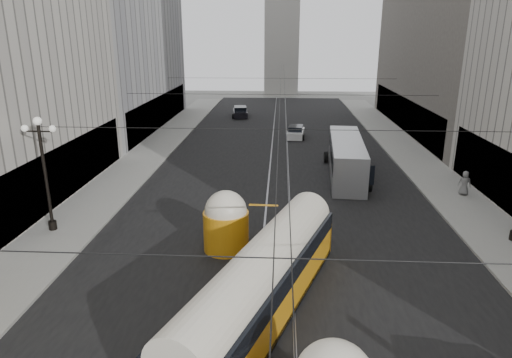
# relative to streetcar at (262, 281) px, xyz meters

# --- Properties ---
(road) EXTENTS (20.00, 85.00, 0.02)m
(road) POSITION_rel_streetcar_xyz_m (0.50, 21.93, -1.57)
(road) COLOR black
(road) RESTS_ON ground
(sidewalk_left) EXTENTS (4.00, 72.00, 0.15)m
(sidewalk_left) POSITION_rel_streetcar_xyz_m (-11.50, 25.43, -1.50)
(sidewalk_left) COLOR gray
(sidewalk_left) RESTS_ON ground
(sidewalk_right) EXTENTS (4.00, 72.00, 0.15)m
(sidewalk_right) POSITION_rel_streetcar_xyz_m (12.50, 25.43, -1.50)
(sidewalk_right) COLOR gray
(sidewalk_right) RESTS_ON ground
(rail_left) EXTENTS (0.12, 85.00, 0.04)m
(rail_left) POSITION_rel_streetcar_xyz_m (-0.25, 21.93, -1.57)
(rail_left) COLOR gray
(rail_left) RESTS_ON ground
(rail_right) EXTENTS (0.12, 85.00, 0.04)m
(rail_right) POSITION_rel_streetcar_xyz_m (1.25, 21.93, -1.57)
(rail_right) COLOR gray
(rail_right) RESTS_ON ground
(distant_tower) EXTENTS (6.00, 6.00, 31.36)m
(distant_tower) POSITION_rel_streetcar_xyz_m (0.50, 69.43, 13.40)
(distant_tower) COLOR #B2AFA8
(distant_tower) RESTS_ON ground
(lamppost_left_mid) EXTENTS (1.86, 0.44, 6.37)m
(lamppost_left_mid) POSITION_rel_streetcar_xyz_m (-12.10, 7.43, 2.17)
(lamppost_left_mid) COLOR black
(lamppost_left_mid) RESTS_ON sidewalk_left
(catenary) EXTENTS (25.00, 72.00, 0.23)m
(catenary) POSITION_rel_streetcar_xyz_m (0.62, 20.92, 4.31)
(catenary) COLOR black
(catenary) RESTS_ON ground
(streetcar) EXTENTS (6.52, 14.00, 3.22)m
(streetcar) POSITION_rel_streetcar_xyz_m (0.00, 0.00, 0.00)
(streetcar) COLOR orange
(streetcar) RESTS_ON ground
(city_bus) EXTENTS (3.19, 11.43, 2.87)m
(city_bus) POSITION_rel_streetcar_xyz_m (5.72, 19.12, -0.00)
(city_bus) COLOR #A2A4A8
(city_bus) RESTS_ON ground
(sedan_white_far) EXTENTS (2.04, 4.14, 1.26)m
(sedan_white_far) POSITION_rel_streetcar_xyz_m (2.21, 32.77, -1.00)
(sedan_white_far) COLOR white
(sedan_white_far) RESTS_ON ground
(sedan_dark_far) EXTENTS (2.34, 4.60, 1.39)m
(sedan_dark_far) POSITION_rel_streetcar_xyz_m (-4.87, 45.18, -0.94)
(sedan_dark_far) COLOR black
(sedan_dark_far) RESTS_ON ground
(pedestrian_sidewalk_right) EXTENTS (0.94, 0.76, 1.67)m
(pedestrian_sidewalk_right) POSITION_rel_streetcar_xyz_m (13.13, 14.62, -0.59)
(pedestrian_sidewalk_right) COLOR slate
(pedestrian_sidewalk_right) RESTS_ON sidewalk_right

